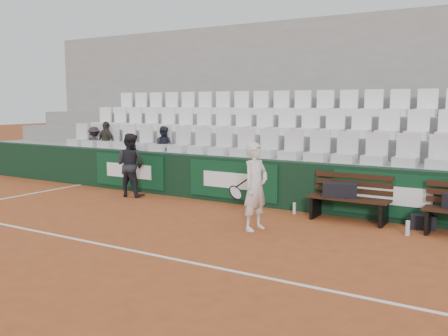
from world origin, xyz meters
TOP-DOWN VIEW (x-y plane):
  - ground at (0.00, 0.00)m, footprint 80.00×80.00m
  - court_baseline at (0.00, 0.00)m, footprint 18.00×0.06m
  - back_barrier at (0.07, 3.99)m, footprint 18.00×0.34m
  - grandstand_tier_front at (0.00, 4.62)m, footprint 18.00×0.95m
  - grandstand_tier_mid at (0.00, 5.58)m, footprint 18.00×0.95m
  - grandstand_tier_back at (0.00, 6.53)m, footprint 18.00×0.95m
  - grandstand_rear_wall at (0.00, 7.15)m, footprint 18.00×0.30m
  - seat_row_front at (0.00, 4.45)m, footprint 11.90×0.44m
  - seat_row_mid at (0.00, 5.40)m, footprint 11.90×0.44m
  - seat_row_back at (0.00, 6.35)m, footprint 11.90×0.44m
  - bench_left at (2.50, 3.56)m, footprint 1.50×0.56m
  - sports_bag_left at (2.32, 3.52)m, footprint 0.68×0.46m
  - sports_bag_ground at (3.80, 3.67)m, footprint 0.47×0.35m
  - water_bottle_near at (1.38, 3.59)m, footprint 0.06×0.06m
  - water_bottle_far at (3.66, 3.07)m, footprint 0.07×0.07m
  - tennis_player at (1.29, 2.09)m, footprint 0.73×0.62m
  - ball_kid at (-2.72, 3.34)m, footprint 0.80×0.66m
  - spectator_a at (-5.09, 4.50)m, footprint 0.73×0.56m
  - spectator_b at (-4.62, 4.50)m, footprint 0.70×0.36m
  - spectator_c at (-2.64, 4.50)m, footprint 0.63×0.56m

SIDE VIEW (x-z plane):
  - ground at x=0.00m, z-range 0.00..0.00m
  - court_baseline at x=0.00m, z-range 0.00..0.01m
  - water_bottle_near at x=1.38m, z-range 0.00..0.23m
  - water_bottle_far at x=3.66m, z-range 0.00..0.26m
  - sports_bag_ground at x=3.80m, z-range 0.00..0.26m
  - bench_left at x=2.50m, z-range 0.00..0.45m
  - grandstand_tier_front at x=0.00m, z-range 0.00..1.00m
  - back_barrier at x=0.07m, z-range 0.00..1.00m
  - sports_bag_left at x=2.32m, z-range 0.45..0.72m
  - grandstand_tier_mid at x=0.00m, z-range 0.00..1.45m
  - ball_kid at x=-2.72m, z-range 0.00..1.50m
  - tennis_player at x=1.29m, z-range 0.00..1.53m
  - grandstand_tier_back at x=0.00m, z-range 0.00..1.90m
  - seat_row_front at x=0.00m, z-range 1.00..1.63m
  - spectator_a at x=-5.09m, z-range 1.00..2.00m
  - spectator_c at x=-2.64m, z-range 1.00..2.07m
  - spectator_b at x=-4.62m, z-range 1.00..2.15m
  - seat_row_mid at x=0.00m, z-range 1.45..2.08m
  - grandstand_rear_wall at x=0.00m, z-range 0.00..4.40m
  - seat_row_back at x=0.00m, z-range 1.90..2.53m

